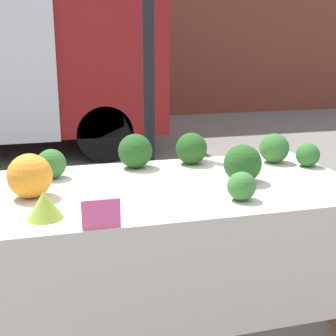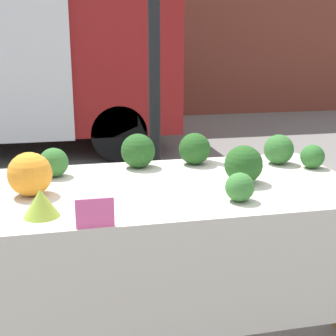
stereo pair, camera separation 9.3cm
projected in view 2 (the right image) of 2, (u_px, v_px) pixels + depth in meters
name	position (u px, v px, depth m)	size (l,w,h in m)	color
tent_pole	(155.00, 112.00, 2.78)	(0.07, 0.07, 2.23)	black
market_table	(171.00, 213.00, 2.11)	(1.75, 0.91, 0.89)	beige
orange_cauliflower	(30.00, 174.00, 1.97)	(0.19, 0.19, 0.19)	orange
romanesco_head	(41.00, 203.00, 1.74)	(0.14, 0.14, 0.11)	#93B238
broccoli_head_0	(240.00, 187.00, 1.91)	(0.12, 0.12, 0.12)	#387533
broccoli_head_1	(195.00, 149.00, 2.48)	(0.17, 0.17, 0.17)	#23511E
broccoli_head_2	(54.00, 162.00, 2.26)	(0.14, 0.14, 0.14)	#336B2D
broccoli_head_3	(138.00, 151.00, 2.42)	(0.18, 0.18, 0.18)	#23511E
broccoli_head_4	(312.00, 156.00, 2.41)	(0.12, 0.12, 0.12)	#2D6628
broccoli_head_5	(279.00, 149.00, 2.49)	(0.16, 0.16, 0.16)	#336B2D
broccoli_head_6	(243.00, 164.00, 2.15)	(0.18, 0.18, 0.18)	#23511E
price_sign	(95.00, 213.00, 1.64)	(0.14, 0.01, 0.11)	#F45B9E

